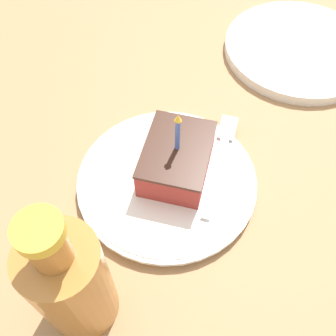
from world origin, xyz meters
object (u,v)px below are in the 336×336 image
plate (168,181)px  cake_slice (177,159)px  bottle (71,282)px  fork (221,156)px  side_plate (299,49)px

plate → cake_slice: size_ratio=2.16×
cake_slice → bottle: bearing=73.6°
cake_slice → fork: (-0.06, -0.03, -0.02)m
side_plate → cake_slice: bearing=64.1°
side_plate → plate: bearing=64.2°
cake_slice → side_plate: cake_slice is taller
fork → bottle: (0.12, 0.24, 0.07)m
bottle → side_plate: size_ratio=0.79×
plate → side_plate: (-0.16, -0.33, 0.00)m
cake_slice → plate: bearing=65.9°
cake_slice → fork: cake_slice is taller
plate → side_plate: bearing=-115.8°
fork → bottle: 0.27m
bottle → plate: bearing=-105.7°
side_plate → fork: bearing=71.0°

